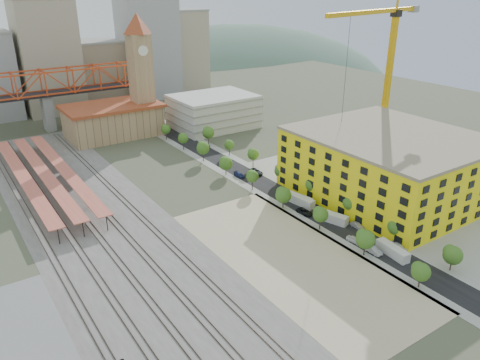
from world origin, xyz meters
TOP-DOWN VIEW (x-y plane):
  - ground at (0.00, 0.00)m, footprint 400.00×400.00m
  - ballast_strip at (-36.00, 17.50)m, footprint 36.00×165.00m
  - dirt_lot at (-4.00, -31.50)m, footprint 28.00×67.00m
  - street_asphalt at (16.00, 15.00)m, footprint 12.00×170.00m
  - sidewalk_west at (10.50, 15.00)m, footprint 3.00×170.00m
  - sidewalk_east at (21.50, 15.00)m, footprint 3.00×170.00m
  - construction_pad at (45.00, -20.00)m, footprint 50.00×90.00m
  - rail_tracks at (-37.80, 17.50)m, footprint 26.56×160.00m
  - platform_canopies at (-41.00, 45.00)m, footprint 16.00×80.00m
  - station_hall at (-5.00, 82.00)m, footprint 38.00×24.00m
  - clock_tower at (8.00, 79.99)m, footprint 12.00×12.00m
  - parking_garage at (36.00, 70.00)m, footprint 34.00×26.00m
  - truss_bridge at (-25.00, 105.00)m, footprint 94.00×9.60m
  - construction_building at (42.00, -20.00)m, footprint 44.60×50.60m
  - street_trees at (16.00, 5.00)m, footprint 15.40×124.40m
  - skyline at (7.47, 142.31)m, footprint 133.00×46.00m
  - distant_hills at (45.28, 260.00)m, footprint 647.00×264.00m
  - tower_crane at (63.40, 3.30)m, footprint 54.34×14.31m
  - site_trailer_a at (16.00, -43.67)m, footprint 3.27×9.03m
  - site_trailer_b at (16.00, -23.53)m, footprint 5.10×9.34m
  - site_trailer_c at (16.00, -9.74)m, footprint 4.29×9.38m
  - site_trailer_d at (16.00, -11.12)m, footprint 3.41×9.31m
  - car_0 at (13.00, -34.72)m, footprint 2.27×4.47m
  - car_1 at (13.00, -40.40)m, footprint 1.78×4.88m
  - car_2 at (13.00, -16.30)m, footprint 2.47×5.03m
  - car_3 at (13.00, 15.85)m, footprint 2.10×4.83m
  - car_4 at (19.00, -42.97)m, footprint 1.94×4.68m
  - car_5 at (19.00, -29.94)m, footprint 1.55×4.11m
  - car_6 at (19.00, 14.79)m, footprint 2.72×5.68m
  - car_7 at (19.00, 48.37)m, footprint 2.57×4.79m

SIDE VIEW (x-z plane):
  - distant_hills at x=45.28m, z-range -193.04..33.96m
  - ground at x=0.00m, z-range 0.00..0.00m
  - street_trees at x=16.00m, z-range -4.00..4.00m
  - sidewalk_west at x=10.50m, z-range 0.00..0.04m
  - sidewalk_east at x=21.50m, z-range 0.00..0.04m
  - ballast_strip at x=-36.00m, z-range 0.00..0.06m
  - dirt_lot at x=-4.00m, z-range 0.00..0.06m
  - street_asphalt at x=16.00m, z-range 0.00..0.06m
  - construction_pad at x=45.00m, z-range 0.00..0.06m
  - rail_tracks at x=-37.80m, z-range 0.06..0.24m
  - car_7 at x=19.00m, z-range 0.00..1.32m
  - car_5 at x=19.00m, z-range 0.00..1.34m
  - car_2 at x=13.00m, z-range 0.00..1.38m
  - car_3 at x=13.00m, z-range 0.00..1.38m
  - car_0 at x=13.00m, z-range 0.00..1.46m
  - car_6 at x=19.00m, z-range 0.00..1.56m
  - car_4 at x=19.00m, z-range 0.00..1.59m
  - car_1 at x=13.00m, z-range 0.00..1.60m
  - site_trailer_a at x=16.00m, z-range 0.00..2.42m
  - site_trailer_b at x=16.00m, z-range 0.00..2.48m
  - site_trailer_c at x=16.00m, z-range 0.00..2.49m
  - site_trailer_d at x=16.00m, z-range 0.00..2.49m
  - platform_canopies at x=-41.00m, z-range 1.93..6.06m
  - station_hall at x=-5.00m, z-range 0.12..13.22m
  - parking_garage at x=36.00m, z-range 0.00..14.00m
  - construction_building at x=42.00m, z-range 0.01..18.81m
  - truss_bridge at x=-25.00m, z-range 6.06..31.66m
  - skyline at x=7.47m, z-range -7.19..52.81m
  - clock_tower at x=8.00m, z-range 2.70..54.70m
  - tower_crane at x=63.40m, z-range 6.92..65.98m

